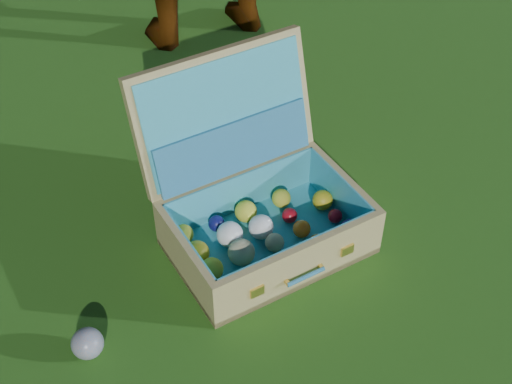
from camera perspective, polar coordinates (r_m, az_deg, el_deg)
name	(u,v)px	position (r m, az deg, el deg)	size (l,w,h in m)	color
ground	(285,215)	(2.07, 2.31, -1.83)	(60.00, 60.00, 0.00)	#215114
stray_ball	(87,343)	(1.78, -13.34, -11.70)	(0.08, 0.08, 0.08)	teal
suitcase	(252,196)	(1.93, -0.29, -0.33)	(0.53, 0.50, 0.48)	tan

